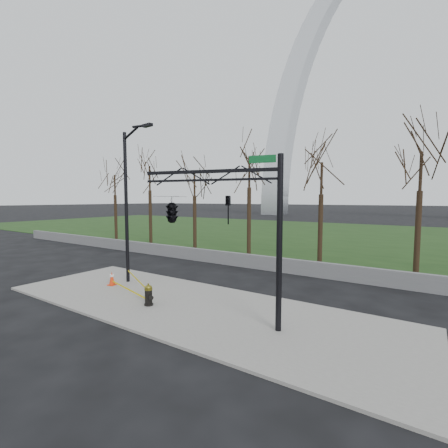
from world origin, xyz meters
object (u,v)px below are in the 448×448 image
Objects in this scene: traffic_cone at (112,278)px; traffic_signal_mast at (190,210)px; fire_hydrant at (149,295)px; street_light at (128,196)px.

traffic_signal_mast reaches higher than traffic_cone.
fire_hydrant is 0.11× the size of street_light.
fire_hydrant is 4.05m from traffic_cone.
traffic_cone is at bearing -102.76° from street_light.
street_light is (0.33, 0.91, 4.24)m from traffic_cone.
street_light is at bearing 171.26° from fire_hydrant.
fire_hydrant is 1.30× the size of traffic_cone.
traffic_signal_mast is (6.28, -1.20, 3.69)m from traffic_cone.
street_light is 1.37× the size of traffic_signal_mast.
street_light is at bearing 146.39° from traffic_signal_mast.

